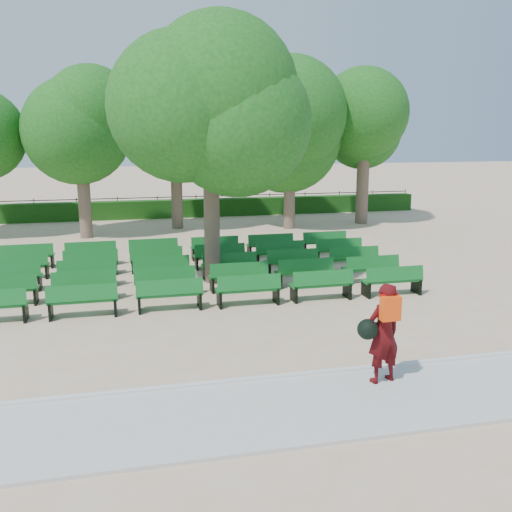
{
  "coord_description": "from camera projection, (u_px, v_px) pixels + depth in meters",
  "views": [
    {
      "loc": [
        -2.8,
        -15.3,
        4.31
      ],
      "look_at": [
        0.59,
        -1.0,
        1.1
      ],
      "focal_mm": 40.0,
      "sensor_mm": 36.0,
      "label": 1
    }
  ],
  "objects": [
    {
      "name": "hedge",
      "position": [
        178.0,
        208.0,
        29.3
      ],
      "size": [
        26.0,
        0.7,
        0.9
      ],
      "primitive_type": "cube",
      "color": "#194A13",
      "rests_on": "ground"
    },
    {
      "name": "fence",
      "position": [
        177.0,
        216.0,
        29.78
      ],
      "size": [
        26.0,
        0.1,
        1.02
      ],
      "primitive_type": null,
      "color": "black",
      "rests_on": "ground"
    },
    {
      "name": "person",
      "position": [
        383.0,
        332.0,
        9.71
      ],
      "size": [
        0.86,
        0.56,
        1.76
      ],
      "rotation": [
        0.0,
        0.0,
        3.37
      ],
      "color": "#460A0C",
      "rests_on": "ground"
    },
    {
      "name": "ground",
      "position": [
        228.0,
        288.0,
        16.09
      ],
      "size": [
        120.0,
        120.0,
        0.0
      ],
      "primitive_type": "plane",
      "color": "tan"
    },
    {
      "name": "bench_array",
      "position": [
        194.0,
        277.0,
        16.9
      ],
      "size": [
        1.63,
        0.53,
        1.02
      ],
      "rotation": [
        0.0,
        0.0,
        0.02
      ],
      "color": "#126722",
      "rests_on": "ground"
    },
    {
      "name": "tree_line",
      "position": [
        187.0,
        230.0,
        25.6
      ],
      "size": [
        21.8,
        6.8,
        7.04
      ],
      "primitive_type": null,
      "color": "#1E621B",
      "rests_on": "ground"
    },
    {
      "name": "paving",
      "position": [
        313.0,
        407.0,
        9.05
      ],
      "size": [
        30.0,
        2.2,
        0.06
      ],
      "primitive_type": "cube",
      "color": "beige",
      "rests_on": "ground"
    },
    {
      "name": "curb",
      "position": [
        292.0,
        376.0,
        10.14
      ],
      "size": [
        30.0,
        0.12,
        0.1
      ],
      "primitive_type": "cube",
      "color": "silver",
      "rests_on": "ground"
    },
    {
      "name": "tree_among",
      "position": [
        210.0,
        126.0,
        15.81
      ],
      "size": [
        4.87,
        4.87,
        6.67
      ],
      "color": "brown",
      "rests_on": "ground"
    }
  ]
}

